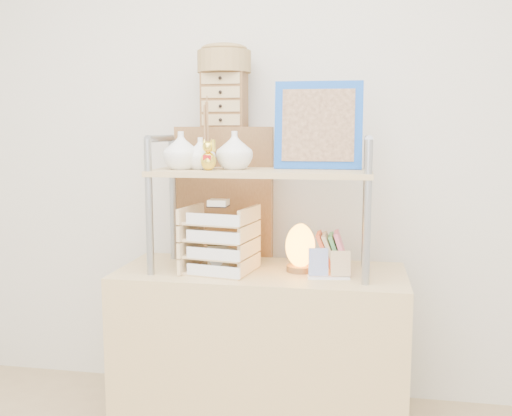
{
  "coord_description": "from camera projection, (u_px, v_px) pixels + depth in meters",
  "views": [
    {
      "loc": [
        0.39,
        -1.1,
        1.33
      ],
      "look_at": [
        -0.02,
        1.2,
        1.01
      ],
      "focal_mm": 40.0,
      "sensor_mm": 36.0,
      "label": 1
    }
  ],
  "objects": [
    {
      "name": "cabinet",
      "position": [
        227.0,
        265.0,
        2.81
      ],
      "size": [
        0.47,
        0.29,
        1.35
      ],
      "primitive_type": "cube",
      "rotation": [
        0.0,
        0.0,
        0.11
      ],
      "color": "brown",
      "rests_on": "ground"
    },
    {
      "name": "postcard_stand",
      "position": [
        329.0,
        270.0,
        2.26
      ],
      "size": [
        0.17,
        0.07,
        0.12
      ],
      "color": "white",
      "rests_on": "desk"
    },
    {
      "name": "hutch",
      "position": [
        248.0,
        164.0,
        2.36
      ],
      "size": [
        0.9,
        0.34,
        0.79
      ],
      "color": "gray",
      "rests_on": "desk"
    },
    {
      "name": "letter_tray",
      "position": [
        219.0,
        243.0,
        2.34
      ],
      "size": [
        0.29,
        0.28,
        0.3
      ],
      "color": "#D1B77D",
      "rests_on": "desk"
    },
    {
      "name": "desk_clock",
      "position": [
        218.0,
        259.0,
        2.33
      ],
      "size": [
        0.09,
        0.06,
        0.12
      ],
      "color": "tan",
      "rests_on": "desk"
    },
    {
      "name": "desk",
      "position": [
        261.0,
        355.0,
        2.44
      ],
      "size": [
        1.2,
        0.5,
        0.75
      ],
      "primitive_type": "cube",
      "color": "tan",
      "rests_on": "ground"
    },
    {
      "name": "woven_basket",
      "position": [
        224.0,
        62.0,
        2.65
      ],
      "size": [
        0.25,
        0.25,
        0.1
      ],
      "primitive_type": "cylinder",
      "color": "olive",
      "rests_on": "drawer_chest"
    },
    {
      "name": "salt_lamp",
      "position": [
        300.0,
        247.0,
        2.36
      ],
      "size": [
        0.13,
        0.12,
        0.2
      ],
      "color": "brown",
      "rests_on": "desk"
    },
    {
      "name": "drawer_chest",
      "position": [
        224.0,
        100.0,
        2.68
      ],
      "size": [
        0.2,
        0.16,
        0.25
      ],
      "color": "brown",
      "rests_on": "cabinet"
    }
  ]
}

